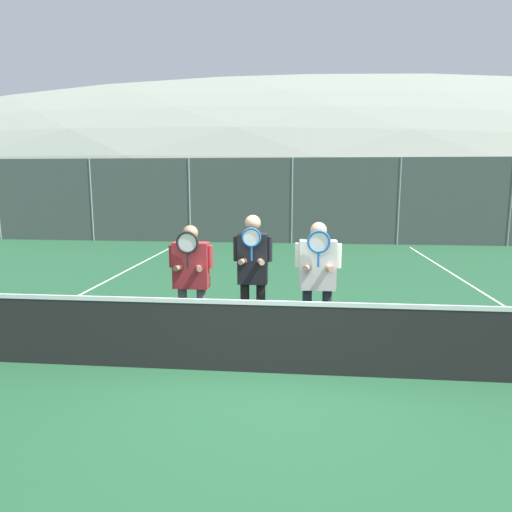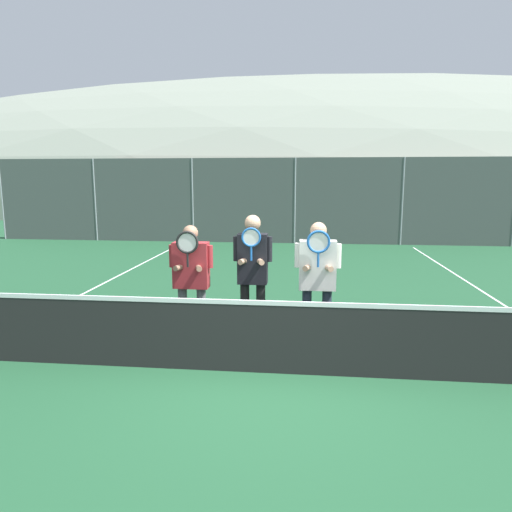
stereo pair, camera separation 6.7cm
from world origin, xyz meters
The scene contains 13 objects.
ground_plane centered at (0.00, 0.00, 0.00)m, with size 120.00×120.00×0.00m, color #1E4C2D.
hill_distant centered at (0.00, 56.42, 0.00)m, with size 137.60×76.44×26.76m.
clubhouse_building centered at (0.76, 21.40, 1.73)m, with size 22.70×5.50×3.42m.
fence_back centered at (0.00, 11.67, 1.57)m, with size 23.17×0.06×3.14m.
tennis_net centered at (0.00, 0.00, 0.47)m, with size 11.21×0.09×1.02m.
court_line_left_sideline centered at (-4.17, 3.00, 0.00)m, with size 0.05×16.00×0.01m, color white.
player_leftmost centered at (-1.19, 0.92, 1.04)m, with size 0.63×0.34×1.72m.
player_center_left centered at (-0.32, 0.99, 1.10)m, with size 0.55×0.34×1.86m.
player_center_right centered at (0.58, 0.89, 1.07)m, with size 0.63×0.34×1.78m.
car_far_left centered at (-6.60, 14.71, 0.93)m, with size 4.54×2.07×1.83m.
car_left_of_center centered at (-1.66, 14.94, 0.93)m, with size 4.44×1.91×1.84m.
car_center centered at (3.33, 15.02, 0.92)m, with size 4.65×2.06×1.81m.
car_right_of_center centered at (8.18, 14.81, 0.91)m, with size 4.14×1.91×1.79m.
Camera 1 is at (0.34, -5.28, 2.34)m, focal length 32.00 mm.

